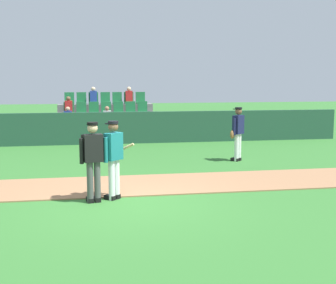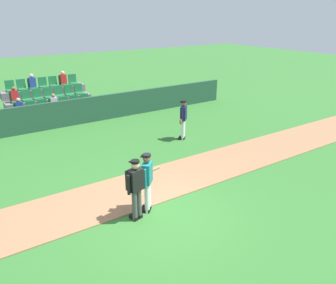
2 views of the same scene
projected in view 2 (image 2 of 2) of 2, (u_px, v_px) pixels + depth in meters
The scene contains 7 objects.
ground_plane at pixel (162, 214), 9.38m from camera, with size 80.00×80.00×0.00m, color #33702D.
infield_dirt_path at pixel (135, 190), 10.61m from camera, with size 28.00×2.25×0.03m, color #9E704C.
dugout_fence at pixel (61, 114), 16.25m from camera, with size 20.00×0.16×1.31m, color #234C38.
stadium_bleachers at pixel (50, 107), 17.71m from camera, with size 4.45×2.95×2.30m.
batter_teal_jersey at pixel (147, 180), 9.19m from camera, with size 0.73×0.68×1.76m.
umpire_home_plate at pixel (136, 186), 8.81m from camera, with size 0.58×0.37×1.76m.
runner_navy_jersey at pixel (183, 119), 14.57m from camera, with size 0.58×0.49×1.76m.
Camera 2 is at (-4.28, -6.77, 5.29)m, focal length 35.63 mm.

